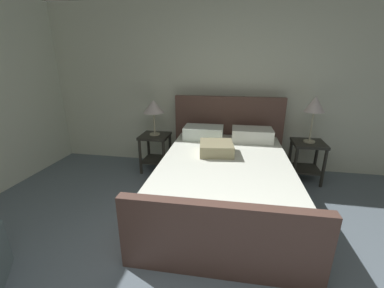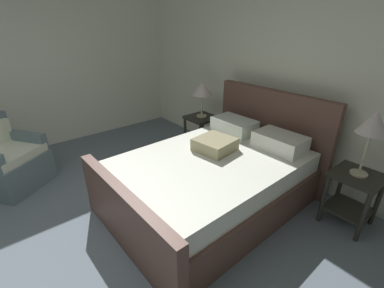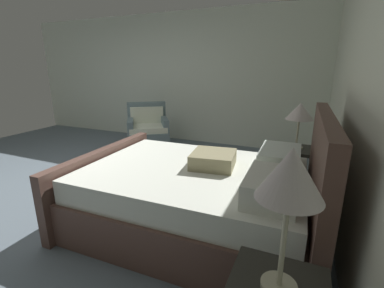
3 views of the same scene
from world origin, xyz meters
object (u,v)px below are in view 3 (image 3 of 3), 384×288
object	(u,v)px
nightstand_left	(294,163)
table_lamp_left	(300,112)
armchair	(148,133)
bed	(200,195)
table_lamp_right	(290,178)

from	to	relation	value
nightstand_left	table_lamp_left	distance (m)	0.63
table_lamp_left	armchair	world-z (taller)	table_lamp_left
table_lamp_left	bed	bearing A→B (deg)	-34.59
nightstand_left	table_lamp_left	size ratio (longest dim) A/B	1.10
table_lamp_right	table_lamp_left	distance (m)	2.30
table_lamp_left	armchair	size ratio (longest dim) A/B	0.54
bed	armchair	xyz separation A→B (m)	(-1.96, -1.82, -0.00)
table_lamp_right	armchair	xyz separation A→B (m)	(-3.11, -2.65, -0.78)
table_lamp_left	nightstand_left	bearing A→B (deg)	-45.00
table_lamp_right	armchair	world-z (taller)	table_lamp_right
nightstand_left	table_lamp_right	bearing A→B (deg)	1.03
table_lamp_right	armchair	bearing A→B (deg)	-139.51
table_lamp_left	table_lamp_right	bearing A→B (deg)	1.03
table_lamp_right	armchair	size ratio (longest dim) A/B	0.65
bed	armchair	world-z (taller)	bed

